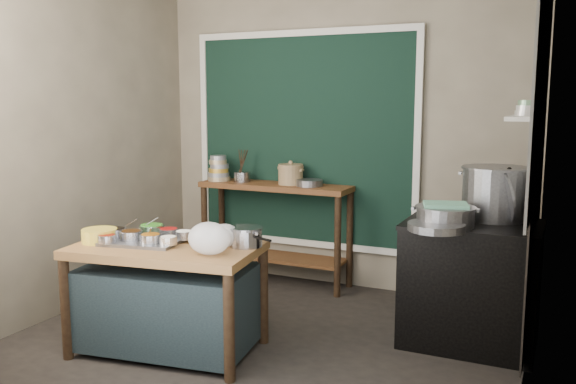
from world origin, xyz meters
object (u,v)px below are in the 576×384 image
at_px(yellow_basin, 100,236).
at_px(stove_block, 471,285).
at_px(back_counter, 275,233).
at_px(saucepan, 246,237).
at_px(prep_table, 168,298).
at_px(ceramic_crock, 291,175).
at_px(steamer, 445,216).
at_px(condiment_tray, 143,241).
at_px(stock_pot, 495,193).
at_px(utensil_cup, 242,177).

bearing_deg(yellow_basin, stove_block, 26.01).
bearing_deg(back_counter, saucepan, -70.82).
distance_m(prep_table, ceramic_crock, 1.89).
distance_m(stove_block, steamer, 0.58).
distance_m(ceramic_crock, steamer, 1.86).
bearing_deg(saucepan, yellow_basin, -140.25).
bearing_deg(condiment_tray, saucepan, 17.07).
relative_size(condiment_tray, yellow_basin, 2.13).
height_order(ceramic_crock, stock_pot, stock_pot).
height_order(condiment_tray, stock_pot, stock_pot).
relative_size(prep_table, yellow_basin, 5.16).
height_order(stove_block, yellow_basin, stove_block).
bearing_deg(stove_block, stock_pot, 59.63).
xyz_separation_m(prep_table, stock_pot, (1.98, 1.21, 0.69)).
bearing_deg(saucepan, condiment_tray, -141.67).
distance_m(condiment_tray, ceramic_crock, 1.82).
relative_size(utensil_cup, stock_pot, 0.33).
bearing_deg(prep_table, stove_block, 20.42).
relative_size(condiment_tray, ceramic_crock, 2.08).
bearing_deg(prep_table, stock_pot, 23.20).
bearing_deg(saucepan, back_counter, 130.44).
relative_size(stove_block, saucepan, 3.74).
height_order(stove_block, ceramic_crock, ceramic_crock).
distance_m(utensil_cup, ceramic_crock, 0.49).
bearing_deg(utensil_cup, saucepan, -60.09).
relative_size(utensil_cup, steamer, 0.38).
height_order(stove_block, saucepan, saucepan).
bearing_deg(stove_block, back_counter, 158.98).
height_order(back_counter, stock_pot, stock_pot).
distance_m(back_counter, utensil_cup, 0.63).
height_order(utensil_cup, stock_pot, stock_pot).
bearing_deg(yellow_basin, ceramic_crock, 72.84).
xyz_separation_m(back_counter, yellow_basin, (-0.44, -1.87, 0.32)).
height_order(back_counter, stove_block, back_counter).
relative_size(prep_table, stock_pot, 2.59).
height_order(saucepan, ceramic_crock, ceramic_crock).
distance_m(saucepan, utensil_cup, 1.78).
relative_size(prep_table, condiment_tray, 2.43).
bearing_deg(saucepan, stock_pot, 55.49).
height_order(prep_table, back_counter, back_counter).
height_order(yellow_basin, ceramic_crock, ceramic_crock).
distance_m(saucepan, stock_pot, 1.80).
xyz_separation_m(stock_pot, steamer, (-0.27, -0.39, -0.12)).
distance_m(condiment_tray, stock_pot, 2.50).
bearing_deg(ceramic_crock, condiment_tray, -99.60).
relative_size(utensil_cup, ceramic_crock, 0.64).
distance_m(condiment_tray, utensil_cup, 1.77).
bearing_deg(ceramic_crock, utensil_cup, -175.84).
distance_m(back_counter, ceramic_crock, 0.58).
distance_m(stock_pot, steamer, 0.49).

